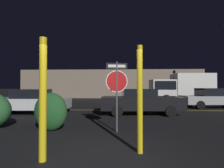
# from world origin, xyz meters

# --- Properties ---
(ground_plane) EXTENTS (260.00, 260.00, 0.00)m
(ground_plane) POSITION_xyz_m (0.00, 0.00, 0.00)
(ground_plane) COLOR black
(road_center_stripe) EXTENTS (42.63, 0.12, 0.01)m
(road_center_stripe) POSITION_xyz_m (0.00, 7.99, 0.00)
(road_center_stripe) COLOR gold
(road_center_stripe) RESTS_ON ground_plane
(stop_sign) EXTENTS (0.77, 0.16, 2.49)m
(stop_sign) POSITION_xyz_m (0.43, 2.23, 1.74)
(stop_sign) COLOR #4C4C51
(stop_sign) RESTS_ON ground_plane
(yellow_pole_left) EXTENTS (0.16, 0.16, 2.66)m
(yellow_pole_left) POSITION_xyz_m (-1.12, -0.26, 1.33)
(yellow_pole_left) COLOR yellow
(yellow_pole_left) RESTS_ON ground_plane
(yellow_pole_right) EXTENTS (0.14, 0.14, 2.60)m
(yellow_pole_right) POSITION_xyz_m (1.02, 0.30, 1.30)
(yellow_pole_right) COLOR yellow
(yellow_pole_right) RESTS_ON ground_plane
(hedge_bush_2) EXTENTS (1.20, 0.73, 1.38)m
(hedge_bush_2) POSITION_xyz_m (-1.98, 2.31, 0.69)
(hedge_bush_2) COLOR #1E4C23
(hedge_bush_2) RESTS_ON ground_plane
(passing_car_2) EXTENTS (4.74, 2.07, 1.45)m
(passing_car_2) POSITION_xyz_m (-4.82, 6.25, 0.72)
(passing_car_2) COLOR silver
(passing_car_2) RESTS_ON ground_plane
(passing_car_3) EXTENTS (4.76, 2.20, 1.47)m
(passing_car_3) POSITION_xyz_m (1.75, 6.31, 0.75)
(passing_car_3) COLOR black
(passing_car_3) RESTS_ON ground_plane
(passing_car_4) EXTENTS (4.83, 2.17, 1.49)m
(passing_car_4) POSITION_xyz_m (7.65, 9.74, 0.73)
(passing_car_4) COLOR #9E9EA3
(passing_car_4) RESTS_ON ground_plane
(delivery_truck) EXTENTS (6.14, 2.69, 2.92)m
(delivery_truck) POSITION_xyz_m (6.75, 14.15, 1.56)
(delivery_truck) COLOR silver
(delivery_truck) RESTS_ON ground_plane
(building_backdrop) EXTENTS (25.67, 3.10, 4.02)m
(building_backdrop) POSITION_xyz_m (-0.76, 21.80, 2.01)
(building_backdrop) COLOR #7A6B5B
(building_backdrop) RESTS_ON ground_plane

